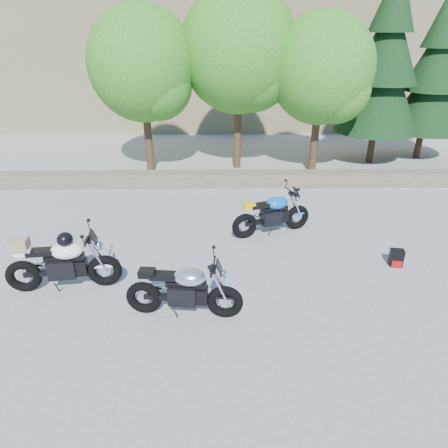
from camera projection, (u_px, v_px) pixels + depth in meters
The scene contains 11 objects.
ground at pixel (216, 274), 8.80m from camera, with size 90.00×90.00×0.00m, color slate.
stone_wall at pixel (216, 179), 13.62m from camera, with size 22.00×0.55×0.50m, color brown.
tree_decid_left at pixel (145, 69), 13.57m from camera, with size 3.67×3.67×5.62m.
tree_decid_mid at pixel (242, 55), 13.79m from camera, with size 4.08×4.08×6.24m.
tree_decid_right at pixel (325, 74), 13.53m from camera, with size 3.54×3.54×5.41m.
conifer_near at pixel (385, 65), 14.61m from camera, with size 3.17×3.17×7.06m.
conifer_far at pixel (434, 75), 15.36m from camera, with size 2.82×2.82×6.27m.
silver_bike at pixel (184, 291), 7.34m from camera, with size 2.21×0.70×1.11m.
white_bike at pixel (62, 262), 8.07m from camera, with size 2.32×0.74×1.29m.
blue_bike at pixel (272, 214), 10.35m from camera, with size 2.14×0.96×1.11m.
backpack at pixel (396, 258), 9.07m from camera, with size 0.32×0.29×0.39m.
Camera 1 is at (0.08, -7.41, 4.88)m, focal length 32.00 mm.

